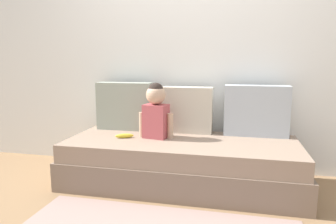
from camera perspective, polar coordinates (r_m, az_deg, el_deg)
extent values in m
plane|color=#93704C|center=(2.91, 2.42, -13.11)|extent=(12.00, 12.00, 0.00)
cube|color=white|center=(3.23, 4.36, 12.22)|extent=(5.30, 0.10, 2.54)
cube|color=#826C5B|center=(2.86, 2.44, -10.76)|extent=(2.10, 0.84, 0.25)
cube|color=gray|center=(2.79, 2.47, -6.78)|extent=(2.04, 0.82, 0.16)
cube|color=#99A393|center=(3.20, -8.00, 1.09)|extent=(0.56, 0.16, 0.48)
cube|color=beige|center=(3.04, 3.58, 0.40)|extent=(0.49, 0.16, 0.45)
cube|color=#B2BCC6|center=(3.00, 15.94, 0.21)|extent=(0.59, 0.16, 0.47)
cube|color=#B24C51|center=(2.83, -2.22, -1.69)|extent=(0.24, 0.19, 0.31)
sphere|color=tan|center=(2.80, -2.25, 3.19)|extent=(0.18, 0.18, 0.18)
sphere|color=#2D231E|center=(2.79, -2.26, 4.01)|extent=(0.14, 0.14, 0.14)
cylinder|color=tan|center=(2.88, -4.78, -2.33)|extent=(0.06, 0.06, 0.23)
cylinder|color=tan|center=(2.81, 0.41, -2.58)|extent=(0.06, 0.06, 0.23)
ellipsoid|color=yellow|center=(2.87, -8.02, -4.35)|extent=(0.17, 0.11, 0.04)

